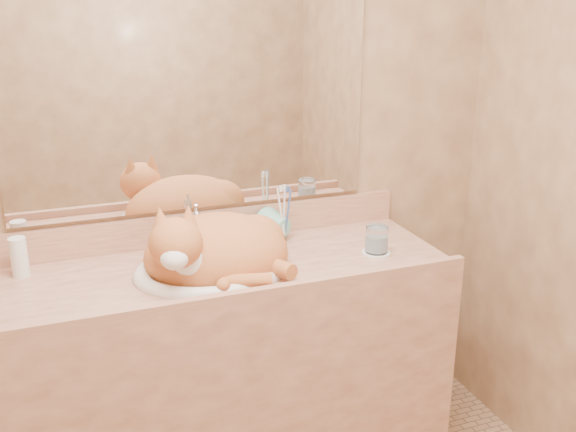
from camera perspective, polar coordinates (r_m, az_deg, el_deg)
name	(u,v)px	position (r m, az deg, el deg)	size (l,w,h in m)	color
wall_back	(193,137)	(2.33, -8.43, 7.00)	(2.40, 0.02, 2.50)	brown
vanity_counter	(221,377)	(2.40, -5.99, -14.02)	(1.60, 0.55, 0.85)	#915841
mirror	(192,98)	(2.29, -8.53, 10.36)	(1.30, 0.02, 0.80)	white
sink_basin	(211,250)	(2.14, -6.87, -2.99)	(0.51, 0.42, 0.16)	white
faucet	(198,230)	(2.32, -8.04, -1.25)	(0.04, 0.11, 0.16)	silver
cat	(212,248)	(2.13, -6.73, -2.80)	(0.49, 0.40, 0.27)	#B25829
soap_dispenser	(270,226)	(2.32, -1.59, -0.86)	(0.08, 0.08, 0.18)	#6FB299
toothbrush_cup	(285,229)	(2.38, -0.29, -1.19)	(0.12, 0.12, 0.11)	#6FB299
toothbrushes	(285,209)	(2.36, -0.29, 0.63)	(0.04, 0.04, 0.23)	white
saucer	(376,253)	(2.32, 7.83, -3.28)	(0.10, 0.10, 0.01)	white
water_glass	(377,239)	(2.30, 7.89, -2.07)	(0.08, 0.08, 0.09)	white
lotion_bottle	(19,257)	(2.27, -22.79, -3.40)	(0.06, 0.06, 0.13)	white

